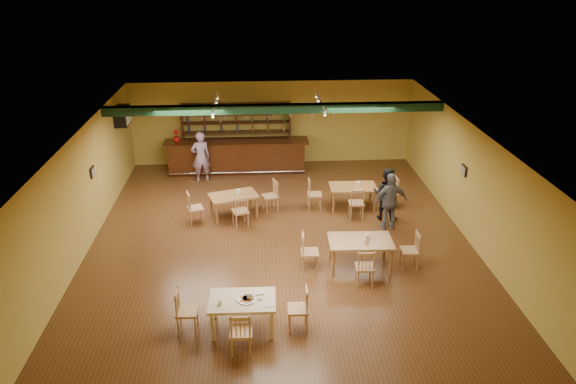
{
  "coord_description": "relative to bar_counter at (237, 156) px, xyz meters",
  "views": [
    {
      "loc": [
        -0.6,
        -12.56,
        6.95
      ],
      "look_at": [
        0.23,
        0.6,
        1.15
      ],
      "focal_mm": 33.37,
      "sensor_mm": 36.0,
      "label": 1
    }
  ],
  "objects": [
    {
      "name": "pizza_server",
      "position": [
        0.56,
        -8.75,
        0.16
      ],
      "size": [
        0.31,
        0.26,
        0.0
      ],
      "primitive_type": "cube",
      "rotation": [
        0.0,
        0.0,
        -0.63
      ],
      "color": "silver",
      "rests_on": "pizza_tray"
    },
    {
      "name": "track_rail_right",
      "position": [
        2.67,
        -1.75,
        2.38
      ],
      "size": [
        0.05,
        2.5,
        0.05
      ],
      "primitive_type": "cube",
      "color": "white",
      "rests_on": "ceiling"
    },
    {
      "name": "patron_bar",
      "position": [
        -1.17,
        -0.83,
        0.3
      ],
      "size": [
        0.73,
        0.58,
        1.73
      ],
      "primitive_type": "imported",
      "rotation": [
        0.0,
        0.0,
        3.44
      ],
      "color": "#7A4699",
      "rests_on": "ground"
    },
    {
      "name": "parmesan_shaker",
      "position": [
        -0.11,
        -8.94,
        0.2
      ],
      "size": [
        0.08,
        0.08,
        0.11
      ],
      "primitive_type": "cylinder",
      "rotation": [
        0.0,
        0.0,
        -0.02
      ],
      "color": "#EAE5C6",
      "rests_on": "near_table"
    },
    {
      "name": "back_bar_hutch",
      "position": [
        -0.0,
        0.63,
        0.57
      ],
      "size": [
        3.85,
        0.4,
        2.28
      ],
      "primitive_type": "cube",
      "color": "#33170A",
      "rests_on": "ground"
    },
    {
      "name": "dining_table_a",
      "position": [
        -0.02,
        -3.58,
        -0.23
      ],
      "size": [
        1.54,
        1.19,
        0.68
      ],
      "primitive_type": "cube",
      "rotation": [
        0.0,
        0.0,
        0.31
      ],
      "color": "olive",
      "rests_on": "ground"
    },
    {
      "name": "poinsettia",
      "position": [
        -2.04,
        0.0,
        0.78
      ],
      "size": [
        0.31,
        0.31,
        0.43
      ],
      "primitive_type": "imported",
      "rotation": [
        0.0,
        0.0,
        0.35
      ],
      "color": "#B51510",
      "rests_on": "bar_counter"
    },
    {
      "name": "track_rail_left",
      "position": [
        -0.53,
        -1.75,
        2.38
      ],
      "size": [
        0.05,
        2.5,
        0.05
      ],
      "primitive_type": "cube",
      "color": "white",
      "rests_on": "ceiling"
    },
    {
      "name": "floor",
      "position": [
        1.27,
        -5.15,
        -0.56
      ],
      "size": [
        12.0,
        12.0,
        0.0
      ],
      "primitive_type": "plane",
      "color": "#513417",
      "rests_on": "ground"
    },
    {
      "name": "patron_right_a",
      "position": [
        4.33,
        -4.01,
        0.21
      ],
      "size": [
        0.94,
        0.87,
        1.56
      ],
      "primitive_type": "imported",
      "rotation": [
        0.0,
        0.0,
        2.68
      ],
      "color": "black",
      "rests_on": "ground"
    },
    {
      "name": "picture_right",
      "position": [
        6.24,
        -4.65,
        1.14
      ],
      "size": [
        0.04,
        0.34,
        0.28
      ],
      "primitive_type": "cube",
      "color": "black",
      "rests_on": "wall_right"
    },
    {
      "name": "napkin_stack",
      "position": [
        0.65,
        -8.61,
        0.16
      ],
      "size": [
        0.23,
        0.19,
        0.03
      ],
      "primitive_type": "cube",
      "rotation": [
        0.0,
        0.0,
        0.24
      ],
      "color": "white",
      "rests_on": "near_table"
    },
    {
      "name": "ac_unit",
      "position": [
        -3.53,
        -0.95,
        1.79
      ],
      "size": [
        0.34,
        0.7,
        0.48
      ],
      "primitive_type": "cube",
      "color": "white",
      "rests_on": "wall_left"
    },
    {
      "name": "pizza_tray",
      "position": [
        0.41,
        -8.8,
        0.15
      ],
      "size": [
        0.41,
        0.41,
        0.01
      ],
      "primitive_type": "cylinder",
      "rotation": [
        0.0,
        0.0,
        0.03
      ],
      "color": "silver",
      "rests_on": "near_table"
    },
    {
      "name": "side_plate",
      "position": [
        0.84,
        -8.99,
        0.15
      ],
      "size": [
        0.23,
        0.23,
        0.01
      ],
      "primitive_type": "cylinder",
      "rotation": [
        0.0,
        0.0,
        -0.02
      ],
      "color": "white",
      "rests_on": "near_table"
    },
    {
      "name": "ceiling_beam",
      "position": [
        1.27,
        -2.35,
        2.31
      ],
      "size": [
        10.0,
        0.3,
        0.25
      ],
      "primitive_type": "cube",
      "color": "black",
      "rests_on": "ceiling"
    },
    {
      "name": "picture_left",
      "position": [
        -3.7,
        -4.15,
        1.14
      ],
      "size": [
        0.04,
        0.34,
        0.28
      ],
      "primitive_type": "cube",
      "color": "black",
      "rests_on": "wall_left"
    },
    {
      "name": "patron_right_b",
      "position": [
        4.31,
        -4.63,
        0.25
      ],
      "size": [
        1.01,
        0.54,
        1.64
      ],
      "primitive_type": "imported",
      "rotation": [
        0.0,
        0.0,
        3.29
      ],
      "color": "slate",
      "rests_on": "ground"
    },
    {
      "name": "dining_table_d",
      "position": [
        3.11,
        -6.63,
        -0.19
      ],
      "size": [
        1.55,
        0.96,
        0.76
      ],
      "primitive_type": "cube",
      "rotation": [
        0.0,
        0.0,
        -0.03
      ],
      "color": "olive",
      "rests_on": "ground"
    },
    {
      "name": "near_table",
      "position": [
        0.32,
        -8.8,
        -0.21
      ],
      "size": [
        1.35,
        0.89,
        0.71
      ],
      "primitive_type": "cube",
      "rotation": [
        0.0,
        0.0,
        -0.02
      ],
      "color": "#CCB489",
      "rests_on": "ground"
    },
    {
      "name": "bar_counter",
      "position": [
        0.0,
        0.0,
        0.0
      ],
      "size": [
        4.98,
        0.85,
        1.13
      ],
      "primitive_type": "cube",
      "color": "#33170A",
      "rests_on": "ground"
    },
    {
      "name": "dining_table_b",
      "position": [
        3.53,
        -3.21,
        -0.22
      ],
      "size": [
        1.4,
        0.85,
        0.69
      ],
      "primitive_type": "cube",
      "rotation": [
        0.0,
        0.0,
        -0.01
      ],
      "color": "olive",
      "rests_on": "ground"
    }
  ]
}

